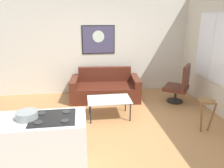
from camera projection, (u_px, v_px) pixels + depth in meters
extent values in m
cube|color=#B17C4A|center=(111.00, 131.00, 4.48)|extent=(6.40, 6.40, 0.04)
cube|color=beige|center=(99.00, 46.00, 6.34)|extent=(6.40, 0.05, 2.80)
cube|color=#4F2115|center=(105.00, 92.00, 6.06)|extent=(1.58, 1.06, 0.41)
cube|color=#4F2115|center=(105.00, 74.00, 6.31)|extent=(1.51, 0.28, 0.42)
cube|color=#4F2115|center=(75.00, 89.00, 5.98)|extent=(0.26, 0.96, 0.61)
cube|color=#4F2115|center=(135.00, 88.00, 6.08)|extent=(0.26, 0.96, 0.61)
cube|color=silver|center=(109.00, 99.00, 4.92)|extent=(0.97, 0.63, 0.02)
cylinder|color=#232326|center=(91.00, 115.00, 4.68)|extent=(0.03, 0.03, 0.42)
cylinder|color=#232326|center=(130.00, 112.00, 4.80)|extent=(0.03, 0.03, 0.42)
cylinder|color=#232326|center=(90.00, 105.00, 5.18)|extent=(0.03, 0.03, 0.42)
cylinder|color=#232326|center=(126.00, 103.00, 5.30)|extent=(0.03, 0.03, 0.42)
cylinder|color=black|center=(175.00, 101.00, 5.92)|extent=(0.42, 0.42, 0.04)
cylinder|color=black|center=(175.00, 94.00, 5.86)|extent=(0.06, 0.06, 0.36)
cube|color=#4F2419|center=(176.00, 88.00, 5.81)|extent=(0.82, 0.83, 0.10)
cube|color=#4F2419|center=(186.00, 77.00, 5.60)|extent=(0.43, 0.53, 0.59)
cylinder|color=brown|center=(207.00, 101.00, 4.27)|extent=(0.31, 0.31, 0.03)
cylinder|color=brown|center=(201.00, 113.00, 4.50)|extent=(0.04, 0.13, 0.63)
cylinder|color=brown|center=(201.00, 118.00, 4.30)|extent=(0.13, 0.09, 0.63)
cylinder|color=brown|center=(212.00, 117.00, 4.33)|extent=(0.13, 0.09, 0.63)
cube|color=white|center=(38.00, 148.00, 3.08)|extent=(1.38, 0.65, 0.91)
cube|color=black|center=(53.00, 118.00, 2.97)|extent=(0.60, 0.52, 0.01)
cylinder|color=#2D2D2D|center=(38.00, 122.00, 2.81)|extent=(0.11, 0.11, 0.01)
cylinder|color=#2D2D2D|center=(65.00, 121.00, 2.86)|extent=(0.11, 0.11, 0.01)
cylinder|color=#2D2D2D|center=(42.00, 113.00, 3.08)|extent=(0.11, 0.11, 0.01)
cylinder|color=#2D2D2D|center=(66.00, 112.00, 3.12)|extent=(0.11, 0.11, 0.01)
cylinder|color=gray|center=(27.00, 119.00, 2.94)|extent=(0.16, 0.16, 0.01)
cylinder|color=gray|center=(27.00, 115.00, 2.93)|extent=(0.29, 0.29, 0.11)
cube|color=black|center=(98.00, 40.00, 6.24)|extent=(0.94, 0.01, 0.81)
cube|color=#433F5C|center=(98.00, 40.00, 6.24)|extent=(0.89, 0.02, 0.76)
cylinder|color=silver|center=(98.00, 37.00, 6.20)|extent=(0.33, 0.01, 0.33)
cube|color=silver|center=(213.00, 47.00, 5.21)|extent=(0.02, 1.37, 1.63)
cube|color=white|center=(212.00, 47.00, 5.21)|extent=(0.01, 1.29, 1.55)
cube|color=silver|center=(212.00, 47.00, 5.21)|extent=(0.01, 0.04, 1.55)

